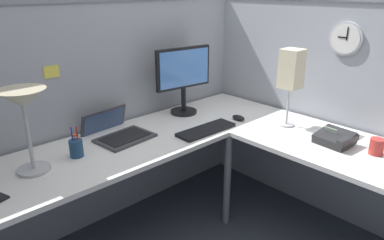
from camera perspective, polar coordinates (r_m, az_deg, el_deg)
cubicle_wall_back at (r=2.62m, az=-13.68°, el=0.91°), size 2.57×0.12×1.58m
cubicle_wall_right at (r=2.77m, az=22.45°, el=1.01°), size 0.12×2.37×1.58m
desk at (r=2.14m, az=4.59°, el=-7.82°), size 2.35×2.15×0.73m
monitor at (r=2.68m, az=-1.35°, el=7.07°), size 0.46×0.20×0.50m
laptop at (r=2.39m, az=-12.00°, el=-1.84°), size 0.37×0.41×0.22m
keyboard at (r=2.41m, az=2.26°, el=-1.55°), size 0.43×0.15×0.02m
computer_mouse at (r=2.63m, az=7.37°, el=0.38°), size 0.06×0.10×0.03m
desk_lamp_dome at (r=1.96m, az=-25.20°, el=2.13°), size 0.24×0.24×0.44m
pen_cup at (r=2.15m, az=-17.87°, el=-4.24°), size 0.08×0.08×0.18m
office_phone at (r=2.37m, az=21.78°, el=-2.79°), size 0.21×0.22×0.11m
desk_lamp_paper at (r=2.49m, az=15.45°, el=7.46°), size 0.13×0.13×0.53m
coffee_mug at (r=2.33m, az=27.20°, el=-3.76°), size 0.08×0.08×0.10m
wall_clock at (r=2.61m, az=23.26°, el=11.72°), size 0.04×0.22×0.22m
pinned_note_leftmost at (r=2.33m, az=-21.36°, el=7.13°), size 0.09×0.00×0.07m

